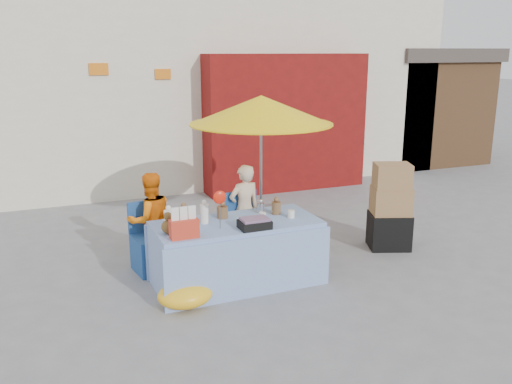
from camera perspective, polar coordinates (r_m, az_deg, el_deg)
name	(u,v)px	position (r m, az deg, el deg)	size (l,w,h in m)	color
ground	(265,290)	(6.31, 1.01, -10.23)	(80.00, 80.00, 0.00)	slate
backdrop	(159,30)	(13.08, -10.19, 16.41)	(14.00, 8.00, 7.80)	silver
market_table	(236,252)	(6.35, -2.10, -6.30)	(1.97, 0.94, 1.18)	#8EA5E3
chair_left	(154,251)	(6.86, -10.69, -6.07)	(0.55, 0.54, 0.85)	navy
chair_right	(248,238)	(7.18, -0.85, -4.85)	(0.55, 0.54, 0.85)	navy
vendor_orange	(151,220)	(6.87, -11.04, -2.94)	(0.59, 0.46, 1.22)	orange
vendor_beige	(244,210)	(7.19, -1.23, -1.86)	(0.44, 0.29, 1.22)	beige
umbrella	(261,111)	(7.19, 0.54, 8.57)	(1.90, 1.90, 2.09)	gray
box_stack	(390,209)	(7.63, 13.96, -1.80)	(0.66, 0.60, 1.19)	black
tarp_bundle	(185,294)	(5.92, -7.45, -10.65)	(0.60, 0.48, 0.27)	yellow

